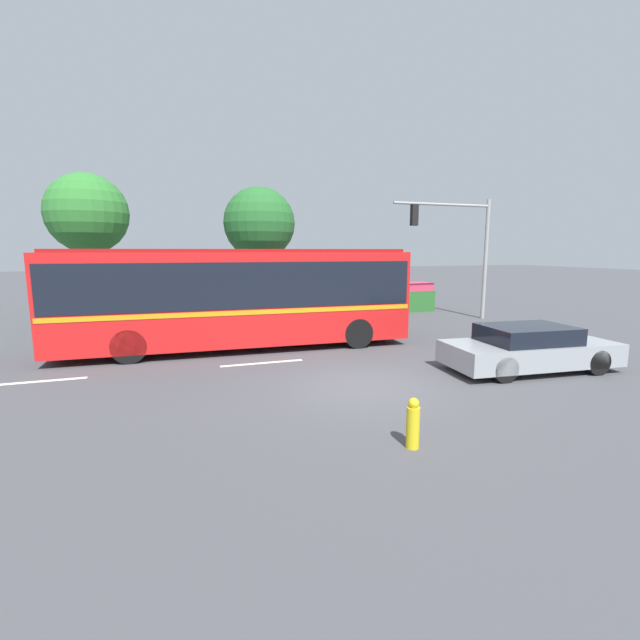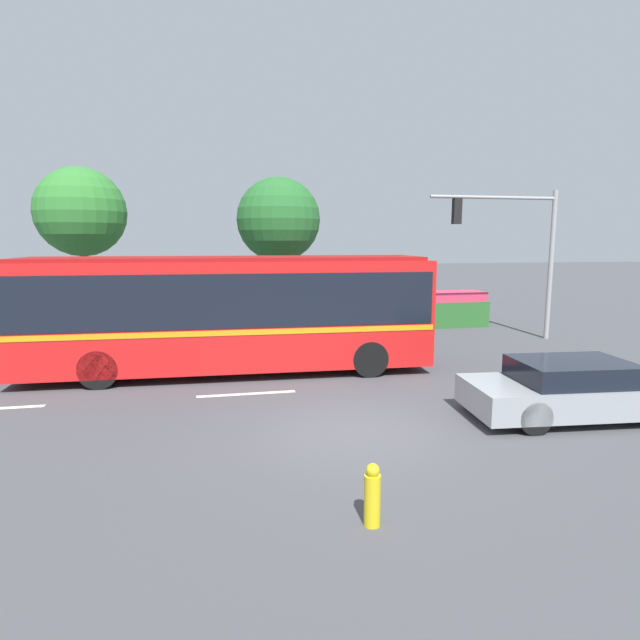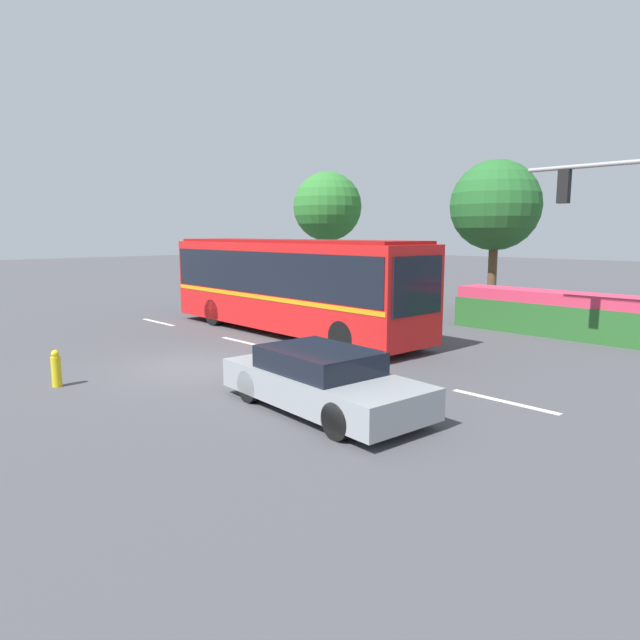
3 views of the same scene
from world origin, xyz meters
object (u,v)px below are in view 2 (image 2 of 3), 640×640
at_px(sedan_foreground, 575,390).
at_px(fire_hydrant, 372,496).
at_px(traffic_light_pole, 520,240).
at_px(city_bus, 228,308).
at_px(street_tree_left, 81,213).
at_px(street_tree_centre, 279,220).

height_order(sedan_foreground, fire_hydrant, sedan_foreground).
bearing_deg(sedan_foreground, traffic_light_pole, 70.21).
distance_m(sedan_foreground, traffic_light_pole, 9.45).
bearing_deg(city_bus, sedan_foreground, -34.76).
distance_m(traffic_light_pole, street_tree_left, 16.66).
xyz_separation_m(city_bus, fire_hydrant, (1.59, -8.47, -1.45)).
height_order(city_bus, street_tree_centre, street_tree_centre).
height_order(sedan_foreground, street_tree_left, street_tree_left).
height_order(street_tree_left, street_tree_centre, street_tree_centre).
bearing_deg(street_tree_centre, traffic_light_pole, -38.32).
relative_size(street_tree_left, fire_hydrant, 7.56).
distance_m(street_tree_centre, fire_hydrant, 18.30).
distance_m(city_bus, fire_hydrant, 8.74).
bearing_deg(city_bus, street_tree_centre, 76.48).
xyz_separation_m(sedan_foreground, street_tree_centre, (-4.47, 14.57, 4.04)).
xyz_separation_m(city_bus, traffic_light_pole, (10.75, 2.85, 1.87)).
distance_m(sedan_foreground, street_tree_left, 18.00).
relative_size(traffic_light_pole, street_tree_left, 0.86).
relative_size(sedan_foreground, traffic_light_pole, 0.85).
height_order(traffic_light_pole, fire_hydrant, traffic_light_pole).
height_order(street_tree_centre, fire_hydrant, street_tree_centre).
xyz_separation_m(sedan_foreground, fire_hydrant, (-5.46, -3.20, -0.19)).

